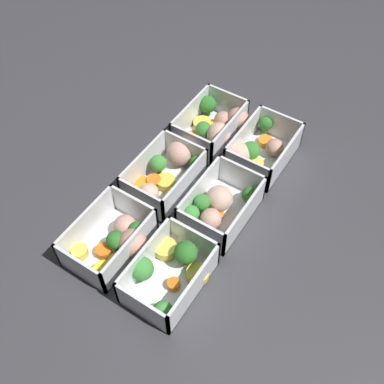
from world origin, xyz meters
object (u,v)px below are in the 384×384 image
object	(u,v)px
container_far_left	(118,241)
container_near_center	(219,205)
container_near_left	(169,272)
container_far_center	(167,173)
container_far_right	(217,124)
container_near_right	(257,150)

from	to	relation	value
container_far_left	container_near_center	bearing A→B (deg)	-34.17
container_near_left	container_far_center	world-z (taller)	same
container_near_center	container_far_right	distance (m)	0.21
container_near_right	container_far_left	bearing A→B (deg)	162.29
container_near_left	container_near_right	xyz separation A→B (m)	(0.32, 0.01, -0.00)
container_near_center	container_far_right	size ratio (longest dim) A/B	0.98
container_far_left	container_far_right	world-z (taller)	same
container_near_center	container_far_left	distance (m)	0.19
container_far_left	container_far_center	bearing A→B (deg)	5.78
container_near_right	container_far_right	distance (m)	0.11
container_near_right	container_near_center	bearing A→B (deg)	-178.05
container_far_left	container_far_right	bearing A→B (deg)	0.81
container_far_left	container_far_center	distance (m)	0.17
container_near_left	container_near_center	size ratio (longest dim) A/B	1.00
container_far_left	container_far_right	size ratio (longest dim) A/B	1.00
container_far_center	container_far_left	bearing A→B (deg)	-174.22
container_near_center	container_far_left	xyz separation A→B (m)	(-0.16, 0.11, -0.00)
container_near_right	container_far_center	xyz separation A→B (m)	(-0.15, 0.12, -0.00)
container_near_center	container_far_left	size ratio (longest dim) A/B	0.98
container_near_left	container_near_center	distance (m)	0.16
container_near_center	container_far_right	bearing A→B (deg)	32.00
container_near_center	container_near_right	xyz separation A→B (m)	(0.16, 0.01, -0.00)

